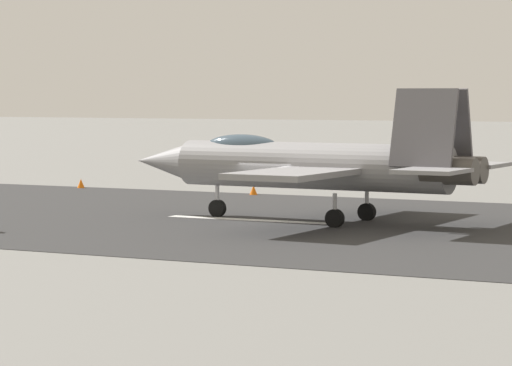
{
  "coord_description": "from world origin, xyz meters",
  "views": [
    {
      "loc": [
        -23.25,
        48.22,
        5.41
      ],
      "look_at": [
        -3.05,
        7.35,
        2.2
      ],
      "focal_mm": 88.21,
      "sensor_mm": 36.0,
      "label": 1
    }
  ],
  "objects": [
    {
      "name": "fighter_jet",
      "position": [
        -1.78,
        -0.53,
        2.46
      ],
      "size": [
        16.66,
        13.5,
        5.66
      ],
      "color": "gray",
      "rests_on": "ground"
    },
    {
      "name": "marker_cone_far",
      "position": [
        17.97,
        -12.3,
        0.28
      ],
      "size": [
        0.44,
        0.44,
        0.55
      ],
      "primitive_type": "cone",
      "color": "orange",
      "rests_on": "ground"
    },
    {
      "name": "ground_plane",
      "position": [
        0.0,
        0.0,
        0.0
      ],
      "size": [
        400.0,
        400.0,
        0.0
      ],
      "primitive_type": "plane",
      "color": "slate"
    },
    {
      "name": "runway_strip",
      "position": [
        -0.02,
        0.0,
        0.01
      ],
      "size": [
        240.0,
        26.0,
        0.02
      ],
      "color": "#303030",
      "rests_on": "ground"
    },
    {
      "name": "marker_cone_mid",
      "position": [
        6.81,
        -12.3,
        0.28
      ],
      "size": [
        0.44,
        0.44,
        0.55
      ],
      "primitive_type": "cone",
      "color": "orange",
      "rests_on": "ground"
    }
  ]
}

